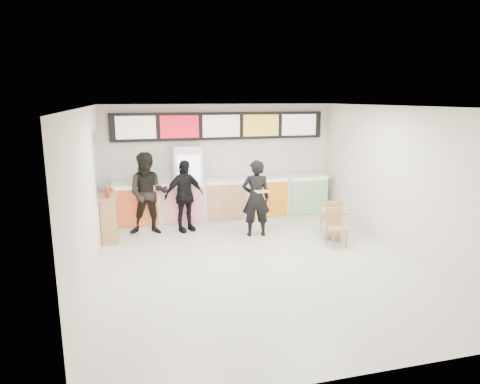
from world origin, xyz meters
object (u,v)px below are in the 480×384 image
object	(u,v)px
customer_mid	(184,196)
customer_left	(148,194)
service_counter	(224,200)
condiment_ledge	(109,217)
drinks_fridge	(187,185)
customer_main	(256,198)
cafe_table	(334,219)

from	to	relation	value
customer_mid	customer_left	bearing A→B (deg)	160.05
customer_mid	service_counter	bearing A→B (deg)	6.46
service_counter	customer_mid	xyz separation A→B (m)	(-1.09, -0.54, 0.29)
condiment_ledge	customer_left	bearing A→B (deg)	14.71
customer_left	customer_mid	bearing A→B (deg)	7.43
service_counter	condiment_ledge	size ratio (longest dim) A/B	4.54
drinks_fridge	customer_left	distance (m)	1.14
customer_main	cafe_table	xyz separation A→B (m)	(1.62, -0.71, -0.42)
customer_left	customer_main	bearing A→B (deg)	-10.58
drinks_fridge	customer_mid	distance (m)	0.60
drinks_fridge	condiment_ledge	xyz separation A→B (m)	(-1.89, -0.79, -0.48)
service_counter	customer_left	size ratio (longest dim) A/B	2.87
customer_left	condiment_ledge	bearing A→B (deg)	-157.86
service_counter	condiment_ledge	xyz separation A→B (m)	(-2.82, -0.78, -0.05)
customer_left	drinks_fridge	bearing A→B (deg)	36.82
drinks_fridge	customer_main	bearing A→B (deg)	-43.72
customer_left	customer_mid	size ratio (longest dim) A/B	1.12
service_counter	customer_left	bearing A→B (deg)	-164.28
service_counter	drinks_fridge	size ratio (longest dim) A/B	2.78
customer_left	service_counter	bearing A→B (deg)	23.15
service_counter	customer_left	distance (m)	2.04
customer_left	cafe_table	xyz separation A→B (m)	(4.01, -1.48, -0.49)
customer_mid	cafe_table	world-z (taller)	customer_mid
customer_mid	customer_main	bearing A→B (deg)	-46.51
drinks_fridge	cafe_table	size ratio (longest dim) A/B	1.39
cafe_table	drinks_fridge	bearing A→B (deg)	163.85
customer_main	condiment_ledge	distance (m)	3.35
customer_main	cafe_table	world-z (taller)	customer_main
cafe_table	condiment_ledge	xyz separation A→B (m)	(-4.90, 1.25, 0.05)
service_counter	customer_left	xyz separation A→B (m)	(-1.93, -0.54, 0.40)
service_counter	cafe_table	bearing A→B (deg)	-44.21
service_counter	customer_left	world-z (taller)	customer_left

